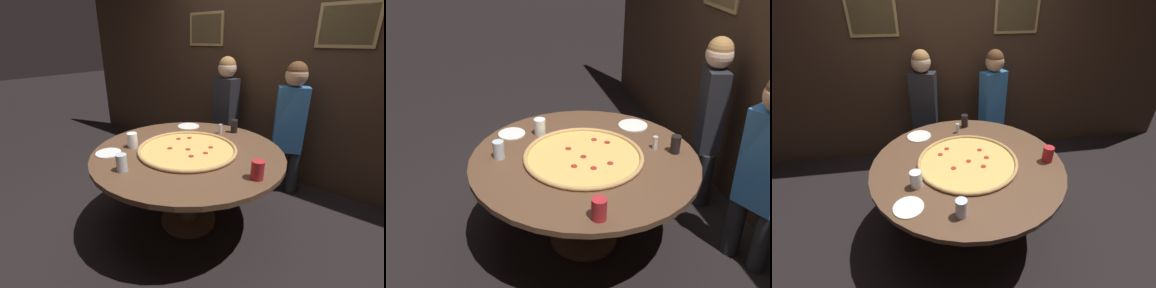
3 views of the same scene
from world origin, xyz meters
The scene contains 12 objects.
ground_plane centered at (0.00, 0.00, 0.00)m, with size 24.00×24.00×0.00m, color black.
dining_table centered at (0.00, 0.00, 0.61)m, with size 1.62×1.62×0.74m.
giant_pizza centered at (0.00, -0.01, 0.75)m, with size 0.85×0.85×0.03m.
drink_cup_far_left centered at (0.08, 0.65, 0.81)m, with size 0.07×0.07×0.13m, color black.
drink_cup_beside_pizza centered at (-0.43, -0.25, 0.81)m, with size 0.09×0.09×0.13m, color white.
drink_cup_far_right centered at (0.68, -0.09, 0.81)m, with size 0.09×0.09×0.13m, color #B22328.
drink_cup_by_shaker centered at (-0.14, -0.58, 0.80)m, with size 0.08×0.08×0.13m, color silver.
white_plate_left_side centered at (-0.48, -0.46, 0.74)m, with size 0.21×0.21×0.01m, color white.
white_plate_near_front centered at (-0.40, 0.51, 0.74)m, with size 0.23×0.23×0.01m, color white.
condiment_shaker centered at (-0.01, 0.54, 0.79)m, with size 0.04×0.04×0.10m.
diner_far_left centered at (0.49, 1.09, 0.81)m, with size 0.38×0.27×1.44m.
diner_side_left centered at (-0.33, 1.15, 0.82)m, with size 0.38×0.24×1.45m.
Camera 2 is at (2.52, -0.65, 2.28)m, focal length 40.00 mm.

